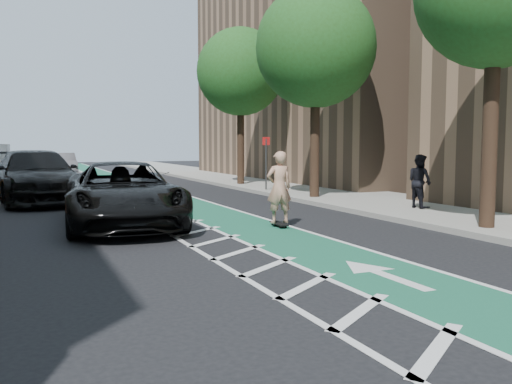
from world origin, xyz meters
TOP-DOWN VIEW (x-y plane):
  - ground at (0.00, 0.00)m, footprint 120.00×120.00m
  - bike_lane at (3.00, 10.00)m, footprint 2.00×90.00m
  - buffer_strip at (1.50, 10.00)m, footprint 1.40×90.00m
  - sidewalk_right at (9.50, 10.00)m, footprint 5.00×90.00m
  - curb_right at (7.05, 10.00)m, footprint 0.12×90.00m
  - building_right_far at (17.50, 20.00)m, footprint 14.00×22.00m
  - tree_r_c at (7.90, 8.00)m, footprint 4.20×4.20m
  - tree_r_d at (7.90, 16.00)m, footprint 4.20×4.20m
  - sign_post at (7.60, 12.00)m, footprint 0.35×0.08m
  - skateboard at (3.70, 2.69)m, footprint 0.30×0.84m
  - skateboarder at (3.70, 2.69)m, footprint 0.72×0.50m
  - suv_near at (0.00, 4.46)m, footprint 3.31×6.33m
  - suv_far at (-1.92, 11.83)m, footprint 3.48×6.95m
  - car_grey at (0.20, 29.31)m, footprint 1.71×4.83m
  - pedestrian at (9.08, 3.63)m, footprint 0.67×0.84m
  - barrel_c at (-2.40, 19.00)m, footprint 0.72×0.72m

SIDE VIEW (x-z plane):
  - ground at x=0.00m, z-range 0.00..0.00m
  - buffer_strip at x=1.50m, z-range 0.00..0.01m
  - bike_lane at x=3.00m, z-range 0.00..0.01m
  - sidewalk_right at x=9.50m, z-range 0.00..0.15m
  - curb_right at x=7.05m, z-range 0.00..0.16m
  - skateboard at x=3.70m, z-range 0.03..0.15m
  - barrel_c at x=-2.40m, z-range -0.03..0.95m
  - car_grey at x=0.20m, z-range 0.00..1.59m
  - suv_near at x=0.00m, z-range 0.00..1.70m
  - suv_far at x=-1.92m, z-range 0.00..1.94m
  - pedestrian at x=9.08m, z-range 0.15..1.84m
  - skateboarder at x=3.70m, z-range 0.11..1.98m
  - sign_post at x=7.60m, z-range 0.11..2.59m
  - tree_r_c at x=7.90m, z-range 1.82..9.72m
  - tree_r_d at x=7.90m, z-range 1.82..9.72m
  - building_right_far at x=17.50m, z-range 0.00..19.00m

